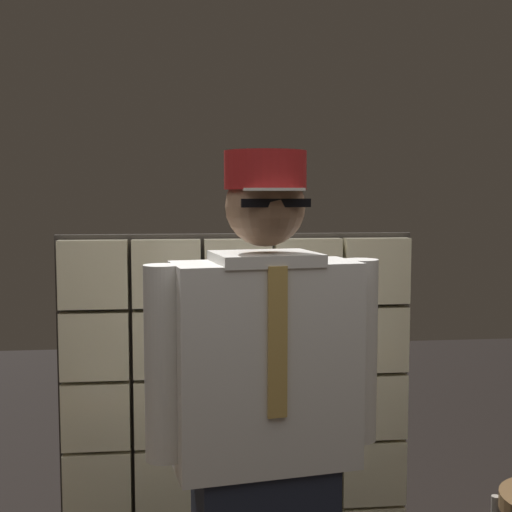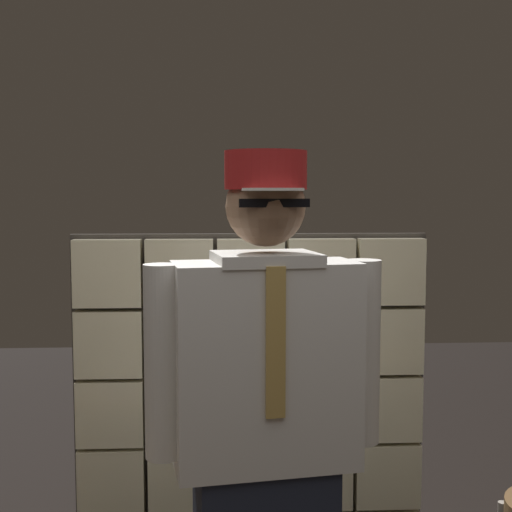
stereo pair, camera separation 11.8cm
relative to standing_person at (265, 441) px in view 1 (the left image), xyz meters
name	(u,v)px [view 1 (the left image)]	position (x,y,z in m)	size (l,w,h in m)	color
glass_block_wall	(238,410)	(0.00, 0.94, -0.20)	(1.54, 0.10, 1.54)	beige
standing_person	(265,441)	(0.00, 0.00, 0.00)	(0.73, 0.35, 1.82)	#1E2333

